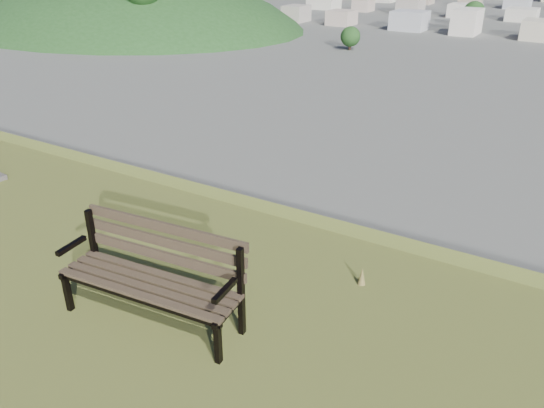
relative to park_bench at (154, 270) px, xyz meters
The scene contains 2 objects.
park_bench is the anchor object (origin of this frame).
green_wooded_hill 217.14m from the park_bench, 135.40° to the left, with size 160.40×128.32×80.20m.
Camera 1 is at (3.86, -0.88, 27.93)m, focal length 35.00 mm.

